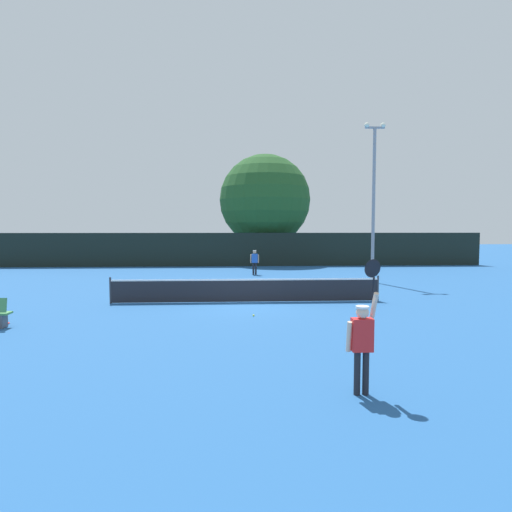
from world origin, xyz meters
name	(u,v)px	position (x,y,z in m)	size (l,w,h in m)	color
ground_plane	(246,302)	(0.00, 0.00, 0.00)	(120.00, 120.00, 0.00)	#235693
tennis_net	(246,290)	(0.00, 0.00, 0.51)	(11.10, 0.08, 1.07)	#232328
perimeter_fence	(240,250)	(0.00, 16.52, 1.34)	(39.37, 0.12, 2.67)	black
player_serving	(362,336)	(1.82, -9.83, 1.09)	(0.68, 0.39, 2.49)	red
player_receiving	(255,260)	(0.85, 10.24, 0.97)	(0.57, 0.23, 1.60)	blue
tennis_ball	(254,315)	(0.16, -2.83, 0.03)	(0.07, 0.07, 0.07)	#CCE033
spare_racket	(4,324)	(-7.82, -3.62, 0.02)	(0.28, 0.52, 0.04)	black
light_pole	(374,193)	(7.29, 6.10, 5.00)	(1.18, 0.28, 8.85)	gray
large_tree	(265,200)	(2.28, 20.31, 5.52)	(7.99, 7.99, 9.52)	brown
parked_car_near	(201,252)	(-3.55, 22.31, 0.78)	(2.40, 4.40, 1.69)	red
parked_car_mid	(343,250)	(10.60, 25.32, 0.78)	(2.16, 4.31, 1.69)	red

